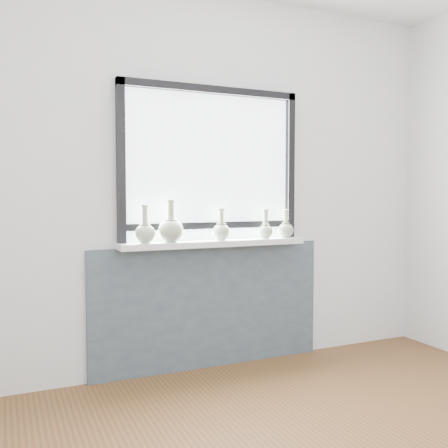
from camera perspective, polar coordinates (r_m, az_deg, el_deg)
name	(u,v)px	position (r m, az deg, el deg)	size (l,w,h in m)	color
back_wall	(209,182)	(3.49, -1.75, 4.82)	(3.60, 0.02, 2.60)	silver
apron_panel	(211,306)	(3.55, -1.54, -9.36)	(1.70, 0.03, 0.86)	#485A66
windowsill	(214,243)	(3.41, -1.10, -2.21)	(1.32, 0.18, 0.04)	white
window	(211,161)	(3.46, -1.52, 7.17)	(1.30, 0.06, 1.05)	black
vase_a	(145,232)	(3.23, -9.02, -0.88)	(0.13, 0.13, 0.25)	#AABF9A
vase_b	(171,229)	(3.28, -6.10, -0.55)	(0.17, 0.17, 0.28)	#AABF9A
vase_c	(221,230)	(3.41, -0.33, -0.69)	(0.12, 0.12, 0.22)	#AABF9A
vase_d	(265,229)	(3.56, 4.76, -0.60)	(0.11, 0.11, 0.21)	#AABF9A
vase_e	(286,229)	(3.65, 7.06, -0.54)	(0.12, 0.12, 0.20)	#AABF9A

